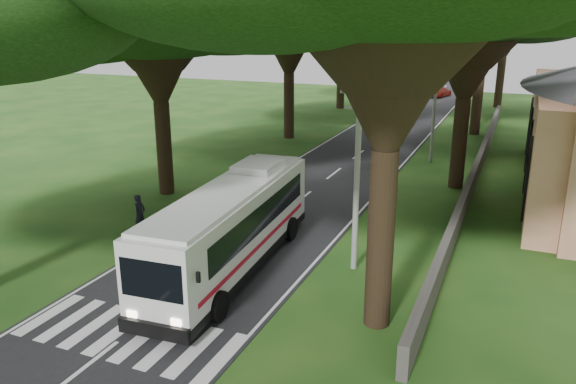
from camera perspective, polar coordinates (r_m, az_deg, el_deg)
name	(u,v)px	position (r m, az deg, el deg)	size (l,w,h in m)	color
ground	(162,308)	(21.47, -12.67, -11.41)	(140.00, 140.00, 0.00)	#164012
road	(355,158)	(42.92, 6.78, 3.50)	(8.00, 120.00, 0.04)	black
crosswalk	(127,335)	(20.11, -16.02, -13.80)	(8.00, 3.00, 0.01)	silver
property_wall	(478,165)	(40.35, 18.78, 2.66)	(0.35, 50.00, 1.20)	#383533
pole_near	(357,173)	(22.72, 7.03, 1.91)	(1.60, 0.24, 8.00)	gray
pole_mid	(435,105)	(41.97, 14.68, 8.55)	(1.60, 0.24, 8.00)	gray
pole_far	(465,78)	(61.70, 17.54, 10.95)	(1.60, 0.24, 8.00)	gray
tree_l_mida	(154,0)	(33.34, -13.44, 18.47)	(15.78, 15.78, 14.52)	black
tree_l_midb	(289,4)	(48.92, 0.10, 18.59)	(15.56, 15.56, 14.65)	black
tree_r_mida	(472,1)	(35.30, 18.22, 17.92)	(12.48, 12.48, 13.89)	black
tree_r_far	(508,4)	(71.20, 21.49, 17.38)	(13.23, 13.23, 14.64)	black
coach_bus	(232,225)	(23.39, -5.68, -3.37)	(3.50, 12.37, 3.60)	silver
distant_car_a	(375,119)	(55.65, 8.85, 7.33)	(1.63, 4.06, 1.38)	#9A9A9F
distant_car_b	(392,101)	(68.42, 10.57, 9.05)	(1.38, 3.97, 1.31)	navy
distant_car_c	(439,91)	(78.81, 15.13, 9.83)	(1.93, 4.74, 1.37)	maroon
pedestrian	(140,214)	(28.46, -14.83, -2.15)	(0.71, 0.46, 1.94)	black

